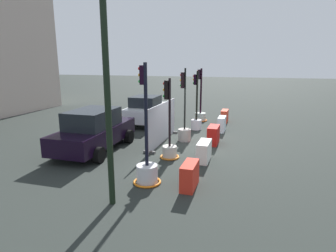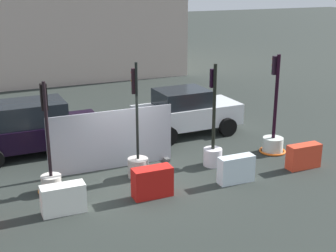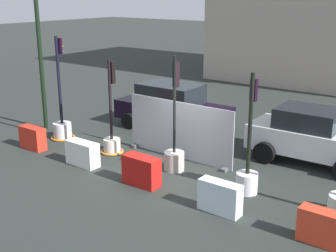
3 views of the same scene
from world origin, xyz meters
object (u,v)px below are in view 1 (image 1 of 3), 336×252
construction_barrier_0 (190,175)px  car_white_van (147,110)px  traffic_light_0 (147,166)px  traffic_light_3 (196,118)px  construction_barrier_2 (213,135)px  construction_barrier_4 (225,116)px  construction_barrier_1 (204,151)px  traffic_light_1 (169,144)px  traffic_light_2 (184,128)px  car_black_sedan (94,130)px  traffic_light_4 (200,112)px  construction_barrier_3 (222,124)px  street_lamp_post (106,74)px

construction_barrier_0 → car_white_van: bearing=29.3°
traffic_light_0 → traffic_light_3: 7.57m
construction_barrier_2 → car_white_van: bearing=55.2°
construction_barrier_4 → construction_barrier_1: bearing=179.9°
construction_barrier_4 → car_white_van: bearing=112.9°
traffic_light_1 → traffic_light_2: 2.58m
traffic_light_1 → car_black_sedan: traffic_light_1 is taller
traffic_light_4 → car_black_sedan: 8.16m
traffic_light_4 → car_black_sedan: bearing=157.0°
traffic_light_0 → construction_barrier_3: (7.56, -1.48, -0.16)m
traffic_light_3 → construction_barrier_3: traffic_light_3 is taller
construction_barrier_3 → street_lamp_post: size_ratio=0.19×
traffic_light_1 → traffic_light_4: (7.52, 0.17, -0.03)m
construction_barrier_0 → construction_barrier_2: construction_barrier_2 is taller
construction_barrier_2 → construction_barrier_4: bearing=0.1°
construction_barrier_2 → construction_barrier_3: 2.59m
traffic_light_3 → construction_barrier_0: (-7.50, -1.31, -0.26)m
construction_barrier_2 → car_black_sedan: size_ratio=0.24×
traffic_light_1 → traffic_light_3: size_ratio=0.97×
street_lamp_post → construction_barrier_3: bearing=-11.8°
traffic_light_0 → construction_barrier_4: size_ratio=3.42×
construction_barrier_0 → construction_barrier_2: 4.92m
traffic_light_0 → street_lamp_post: size_ratio=0.64×
construction_barrier_1 → traffic_light_2: bearing=29.1°
construction_barrier_0 → construction_barrier_1: size_ratio=0.90×
traffic_light_0 → construction_barrier_4: traffic_light_0 is taller
construction_barrier_4 → car_black_sedan: bearing=147.9°
traffic_light_0 → traffic_light_2: bearing=0.4°
traffic_light_4 → car_white_van: 3.54m
construction_barrier_0 → car_black_sedan: (2.45, 4.73, 0.49)m
traffic_light_0 → construction_barrier_3: 7.71m
traffic_light_3 → construction_barrier_0: size_ratio=3.25×
construction_barrier_4 → traffic_light_2: bearing=164.3°
construction_barrier_1 → traffic_light_3: bearing=14.7°
traffic_light_2 → construction_barrier_4: 5.20m
traffic_light_1 → construction_barrier_2: bearing=-29.4°
construction_barrier_4 → street_lamp_post: 12.11m
traffic_light_2 → traffic_light_3: (2.49, -0.08, 0.03)m
traffic_light_1 → car_black_sedan: 3.37m
construction_barrier_3 → car_white_van: size_ratio=0.27×
traffic_light_3 → car_white_van: 3.28m
traffic_light_4 → construction_barrier_2: size_ratio=3.08×
construction_barrier_3 → construction_barrier_4: bearing=2.3°
traffic_light_2 → car_white_van: 4.40m
traffic_light_2 → construction_barrier_4: bearing=-15.7°
traffic_light_0 → construction_barrier_4: (10.07, -1.37, -0.18)m
traffic_light_2 → car_white_van: (3.08, 3.14, 0.25)m
traffic_light_1 → car_white_van: size_ratio=0.78×
traffic_light_1 → car_white_van: traffic_light_1 is taller
construction_barrier_2 → construction_barrier_4: 5.09m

